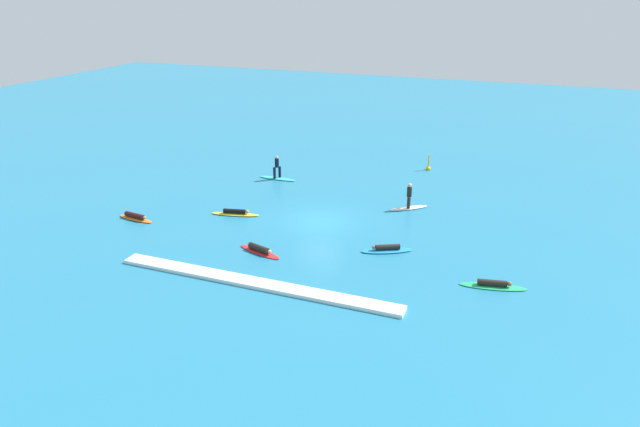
{
  "coord_description": "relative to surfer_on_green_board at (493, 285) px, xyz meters",
  "views": [
    {
      "loc": [
        11.97,
        -30.69,
        13.61
      ],
      "look_at": [
        0.0,
        0.0,
        0.5
      ],
      "focal_mm": 32.5,
      "sensor_mm": 36.0,
      "label": 1
    }
  ],
  "objects": [
    {
      "name": "surfer_on_blue_board",
      "position": [
        -5.84,
        2.04,
        -0.0
      ],
      "size": [
        2.88,
        1.98,
        0.4
      ],
      "rotation": [
        0.0,
        0.0,
        3.61
      ],
      "color": "#1E8CD1",
      "rests_on": "ground_plane"
    },
    {
      "name": "wave_crest",
      "position": [
        -10.81,
        -3.93,
        -0.03
      ],
      "size": [
        14.84,
        0.9,
        0.18
      ],
      "primitive_type": "cube",
      "color": "white",
      "rests_on": "ground_plane"
    },
    {
      "name": "surfer_on_yellow_board",
      "position": [
        -16.15,
        3.75,
        0.01
      ],
      "size": [
        3.15,
        1.28,
        0.4
      ],
      "rotation": [
        0.0,
        0.0,
        0.23
      ],
      "color": "yellow",
      "rests_on": "ground_plane"
    },
    {
      "name": "surfer_on_green_board",
      "position": [
        0.0,
        0.0,
        0.0
      ],
      "size": [
        3.26,
        1.3,
        0.39
      ],
      "rotation": [
        0.0,
        0.0,
        0.19
      ],
      "color": "#23B266",
      "rests_on": "ground_plane"
    },
    {
      "name": "ground_plane",
      "position": [
        -10.81,
        4.75,
        -0.12
      ],
      "size": [
        120.0,
        120.0,
        0.0
      ],
      "primitive_type": "plane",
      "color": "teal",
      "rests_on": "ground"
    },
    {
      "name": "surfer_on_teal_board",
      "position": [
        -16.78,
        11.27,
        0.3
      ],
      "size": [
        2.88,
        0.66,
        1.8
      ],
      "rotation": [
        0.0,
        0.0,
        6.27
      ],
      "color": "#33C6CC",
      "rests_on": "ground_plane"
    },
    {
      "name": "surfer_on_white_board",
      "position": [
        -6.22,
        8.8,
        0.33
      ],
      "size": [
        2.43,
        2.15,
        1.74
      ],
      "rotation": [
        0.0,
        0.0,
        3.83
      ],
      "color": "white",
      "rests_on": "ground_plane"
    },
    {
      "name": "surfer_on_red_board",
      "position": [
        -12.23,
        -0.63,
        0.03
      ],
      "size": [
        2.89,
        1.44,
        0.42
      ],
      "rotation": [
        0.0,
        0.0,
        5.99
      ],
      "color": "red",
      "rests_on": "ground_plane"
    },
    {
      "name": "surfer_on_orange_board",
      "position": [
        -21.56,
        0.83,
        0.03
      ],
      "size": [
        2.65,
        0.91,
        0.42
      ],
      "rotation": [
        0.0,
        0.0,
        6.16
      ],
      "color": "orange",
      "rests_on": "ground_plane"
    },
    {
      "name": "marker_buoy",
      "position": [
        -6.72,
        17.67,
        0.07
      ],
      "size": [
        0.38,
        0.38,
        1.3
      ],
      "color": "yellow",
      "rests_on": "ground_plane"
    }
  ]
}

